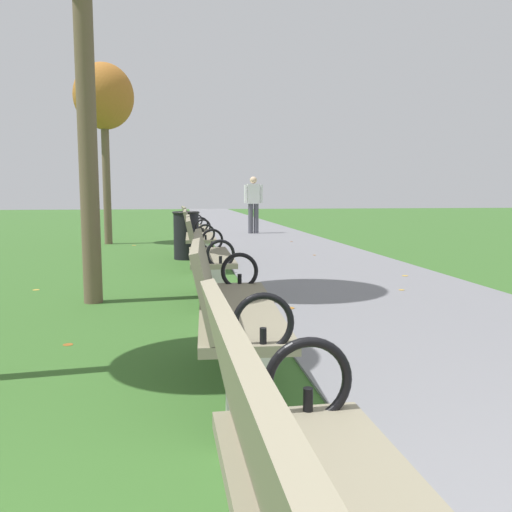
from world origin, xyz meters
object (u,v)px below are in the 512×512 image
(pedestrian_walking, at_px, (253,202))
(trash_bin, at_px, (186,235))
(park_bench_3, at_px, (205,256))
(tree_3, at_px, (104,99))
(park_bench_4, at_px, (197,237))
(park_bench_2, at_px, (229,309))
(park_bench_5, at_px, (193,228))

(pedestrian_walking, distance_m, trash_bin, 5.98)
(park_bench_3, relative_size, tree_3, 0.40)
(park_bench_4, distance_m, trash_bin, 1.14)
(park_bench_2, xyz_separation_m, pedestrian_walking, (1.85, 11.90, 0.44))
(pedestrian_walking, bearing_deg, park_bench_3, -101.29)
(park_bench_2, relative_size, trash_bin, 1.93)
(tree_3, bearing_deg, park_bench_3, -74.46)
(tree_3, relative_size, pedestrian_walking, 2.50)
(tree_3, xyz_separation_m, pedestrian_walking, (3.74, 2.50, -2.33))
(park_bench_5, bearing_deg, pedestrian_walking, 67.59)
(park_bench_4, bearing_deg, park_bench_2, -90.00)
(park_bench_5, xyz_separation_m, trash_bin, (-0.15, -1.12, -0.06))
(park_bench_4, height_order, tree_3, tree_3)
(park_bench_2, distance_m, park_bench_3, 2.62)
(park_bench_3, distance_m, park_bench_5, 4.79)
(park_bench_5, xyz_separation_m, tree_3, (-1.88, 1.99, 2.77))
(park_bench_5, bearing_deg, tree_3, 133.45)
(park_bench_4, height_order, trash_bin, park_bench_4)
(trash_bin, bearing_deg, park_bench_4, -82.55)
(park_bench_3, xyz_separation_m, trash_bin, (-0.15, 3.67, -0.06))
(park_bench_4, height_order, park_bench_5, same)
(pedestrian_walking, bearing_deg, tree_3, -146.19)
(park_bench_5, height_order, pedestrian_walking, pedestrian_walking)
(pedestrian_walking, bearing_deg, park_bench_5, -112.41)
(park_bench_4, bearing_deg, trash_bin, 97.45)
(pedestrian_walking, xyz_separation_m, trash_bin, (-2.00, -5.61, -0.50))
(park_bench_2, xyz_separation_m, park_bench_4, (-0.00, 5.17, 0.00))
(park_bench_4, bearing_deg, park_bench_3, -90.00)
(park_bench_2, relative_size, park_bench_5, 1.01)
(park_bench_5, bearing_deg, trash_bin, -97.51)
(park_bench_2, xyz_separation_m, park_bench_3, (-0.00, 2.62, 0.00))
(park_bench_3, bearing_deg, pedestrian_walking, 78.71)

